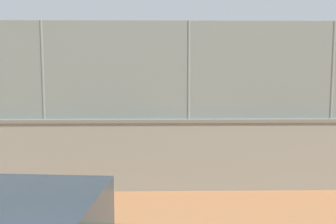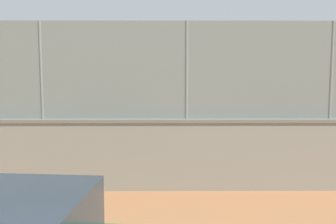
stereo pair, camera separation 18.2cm
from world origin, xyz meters
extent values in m
plane|color=#A36B42|center=(0.00, 0.00, 0.00)|extent=(260.00, 260.00, 0.00)
cube|color=gray|center=(-2.19, 12.60, 0.80)|extent=(23.65, 0.70, 1.59)
cube|color=slate|center=(-2.19, 12.60, 1.63)|extent=(23.65, 0.76, 0.08)
cube|color=gray|center=(-2.19, 12.60, 2.79)|extent=(23.17, 0.42, 2.22)
cylinder|color=gray|center=(-3.84, 12.62, 2.79)|extent=(0.07, 0.07, 2.22)
cylinder|color=gray|center=(-0.53, 12.57, 2.79)|extent=(0.07, 0.07, 2.22)
cylinder|color=gray|center=(2.78, 12.51, 2.79)|extent=(0.07, 0.07, 2.22)
cylinder|color=navy|center=(3.44, 7.19, 0.39)|extent=(0.18, 0.18, 0.77)
cylinder|color=navy|center=(3.24, 7.15, 0.39)|extent=(0.18, 0.18, 0.77)
cylinder|color=#3372B2|center=(3.34, 7.17, 1.06)|extent=(0.40, 0.40, 0.57)
cylinder|color=#936B4C|center=(3.62, 7.27, 1.18)|extent=(0.19, 0.55, 0.17)
cylinder|color=#936B4C|center=(3.00, 7.41, 1.18)|extent=(0.19, 0.55, 0.17)
sphere|color=#936B4C|center=(3.34, 7.17, 1.46)|extent=(0.22, 0.22, 0.22)
cylinder|color=red|center=(3.34, 7.17, 1.55)|extent=(0.27, 0.27, 0.05)
cylinder|color=black|center=(2.96, 7.59, 1.18)|extent=(0.09, 0.30, 0.04)
ellipsoid|color=#333338|center=(2.92, 7.80, 1.18)|extent=(0.09, 0.30, 0.24)
cylinder|color=#B2B2B2|center=(-2.02, 8.51, 0.39)|extent=(0.17, 0.17, 0.77)
cylinder|color=#B2B2B2|center=(-1.99, 8.71, 0.39)|extent=(0.17, 0.17, 0.77)
cylinder|color=white|center=(-2.00, 8.61, 1.06)|extent=(0.39, 0.39, 0.57)
cylinder|color=#D8AD84|center=(-2.00, 8.31, 1.17)|extent=(0.55, 0.18, 0.17)
cylinder|color=#D8AD84|center=(-1.66, 8.86, 1.17)|extent=(0.55, 0.18, 0.17)
sphere|color=#D8AD84|center=(-2.00, 8.61, 1.45)|extent=(0.22, 0.22, 0.22)
cylinder|color=red|center=(-2.00, 8.61, 1.55)|extent=(0.26, 0.26, 0.05)
cylinder|color=black|center=(-1.48, 8.83, 1.17)|extent=(0.30, 0.08, 0.04)
ellipsoid|color=#333338|center=(-1.26, 8.79, 1.17)|extent=(0.30, 0.08, 0.24)
sphere|color=yellow|center=(3.78, 9.48, 0.05)|extent=(0.11, 0.11, 0.11)
camera|label=1|loc=(0.29, 21.87, 2.89)|focal=43.54mm
camera|label=2|loc=(0.11, 21.87, 2.89)|focal=43.54mm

